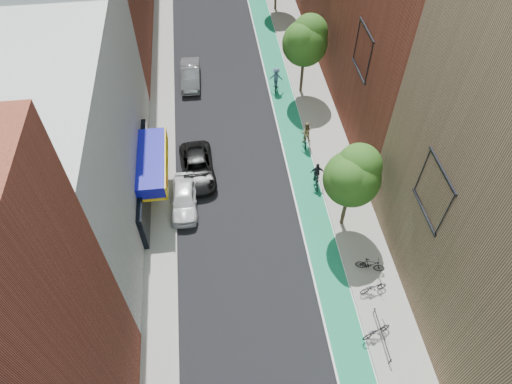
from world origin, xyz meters
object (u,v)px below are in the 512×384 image
object	(u,v)px
parked_car_black	(197,167)
parked_car_silver	(190,75)
cyclist_lane_near	(306,135)
cyclist_lane_far	(276,80)
parked_car_white	(184,198)
cyclist_lane_mid	(317,177)

from	to	relation	value
parked_car_black	parked_car_silver	xyz separation A→B (m)	(-0.12, 10.99, 0.04)
cyclist_lane_near	cyclist_lane_far	bearing A→B (deg)	-74.38
cyclist_lane_near	parked_car_black	bearing A→B (deg)	20.78
parked_car_white	cyclist_lane_far	distance (m)	14.27
cyclist_lane_mid	parked_car_silver	bearing A→B (deg)	-53.47
parked_car_black	cyclist_lane_mid	world-z (taller)	cyclist_lane_mid
parked_car_white	cyclist_lane_near	xyz separation A→B (m)	(9.12, 4.80, 0.20)
parked_car_white	parked_car_silver	xyz separation A→B (m)	(0.88, 13.73, 0.01)
parked_car_silver	cyclist_lane_mid	size ratio (longest dim) A/B	2.29
cyclist_lane_near	parked_car_white	bearing A→B (deg)	34.31
parked_car_white	cyclist_lane_mid	world-z (taller)	cyclist_lane_mid
parked_car_white	cyclist_lane_near	world-z (taller)	cyclist_lane_near
cyclist_lane_near	cyclist_lane_far	distance (m)	7.11
parked_car_white	parked_car_silver	world-z (taller)	parked_car_silver
parked_car_white	parked_car_black	bearing A→B (deg)	72.63
cyclist_lane_mid	cyclist_lane_far	xyz separation A→B (m)	(-1.10, 11.07, 0.18)
parked_car_white	cyclist_lane_near	bearing A→B (deg)	30.36
parked_car_silver	cyclist_lane_near	distance (m)	12.15
parked_car_silver	cyclist_lane_mid	bearing A→B (deg)	-55.69
parked_car_silver	parked_car_white	bearing A→B (deg)	-91.69
parked_car_white	parked_car_black	size ratio (longest dim) A/B	0.85
cyclist_lane_near	cyclist_lane_mid	xyz separation A→B (m)	(-0.02, -4.05, -0.19)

